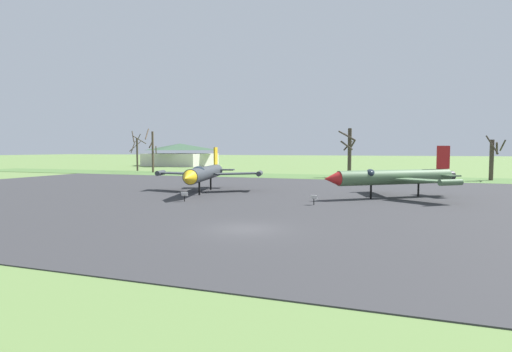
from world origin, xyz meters
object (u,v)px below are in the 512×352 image
visitor_building (180,155)px  info_placard_rear_center (314,199)px  jet_fighter_rear_center (394,177)px  jet_fighter_front_right (205,173)px  info_placard_front_right (184,196)px

visitor_building → info_placard_rear_center: bearing=-52.9°
info_placard_rear_center → visitor_building: (-53.52, 70.70, 2.57)m
jet_fighter_rear_center → visitor_building: 86.81m
jet_fighter_front_right → info_placard_front_right: bearing=-76.7°
info_placard_rear_center → jet_fighter_rear_center: bearing=51.2°
info_placard_front_right → info_placard_rear_center: 11.46m
visitor_building → jet_fighter_front_right: bearing=-58.1°
info_placard_front_right → info_placard_rear_center: info_placard_front_right is taller
jet_fighter_front_right → info_placard_rear_center: size_ratio=17.28×
jet_fighter_front_right → info_placard_rear_center: jet_fighter_front_right is taller
jet_fighter_front_right → jet_fighter_rear_center: size_ratio=1.22×
jet_fighter_front_right → info_placard_front_right: (1.78, -7.56, -1.57)m
jet_fighter_front_right → info_placard_rear_center: 14.47m
jet_fighter_front_right → jet_fighter_rear_center: bearing=5.3°
info_placard_front_right → visitor_building: visitor_building is taller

